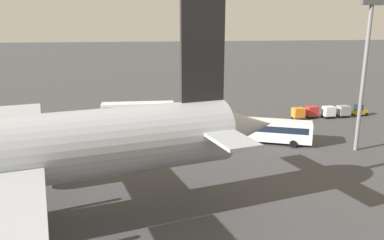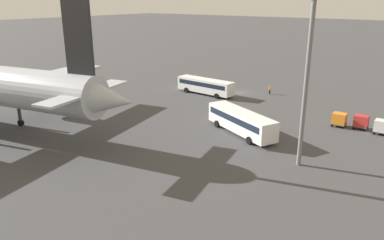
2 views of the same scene
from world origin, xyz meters
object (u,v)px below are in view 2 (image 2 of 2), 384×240
cargo_cart_red (361,121)px  cargo_cart_orange (339,119)px  shuttle_bus_far (241,120)px  shuttle_bus_near (205,85)px  worker_person (270,90)px  cargo_cart_white (382,126)px

cargo_cart_red → cargo_cart_orange: (2.89, 0.72, 0.00)m
shuttle_bus_far → cargo_cart_red: bearing=-113.4°
shuttle_bus_near → cargo_cart_orange: size_ratio=6.02×
shuttle_bus_far → cargo_cart_orange: size_ratio=6.14×
shuttle_bus_near → shuttle_bus_far: (-16.92, 15.75, 0.09)m
worker_person → shuttle_bus_near: bearing=36.8°
shuttle_bus_near → shuttle_bus_far: size_ratio=0.98×
shuttle_bus_near → cargo_cart_white: (-33.01, 4.43, -0.63)m
shuttle_bus_far → worker_person: 24.37m
shuttle_bus_far → cargo_cart_white: 19.69m
cargo_cart_red → cargo_cart_orange: bearing=14.1°
cargo_cart_red → cargo_cart_orange: 2.98m
worker_person → cargo_cart_white: cargo_cart_white is taller
shuttle_bus_near → cargo_cart_orange: (-27.23, 4.54, -0.63)m
shuttle_bus_near → cargo_cart_red: (-30.12, 3.81, -0.63)m
worker_person → cargo_cart_red: cargo_cart_red is taller
worker_person → cargo_cart_orange: (-16.94, 12.23, 0.32)m
cargo_cart_white → shuttle_bus_far: bearing=35.1°
shuttle_bus_far → worker_person: (6.62, -23.43, -1.04)m
shuttle_bus_far → shuttle_bus_near: bearing=-18.5°
cargo_cart_white → cargo_cart_orange: size_ratio=1.00×
cargo_cart_red → shuttle_bus_near: bearing=-7.2°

